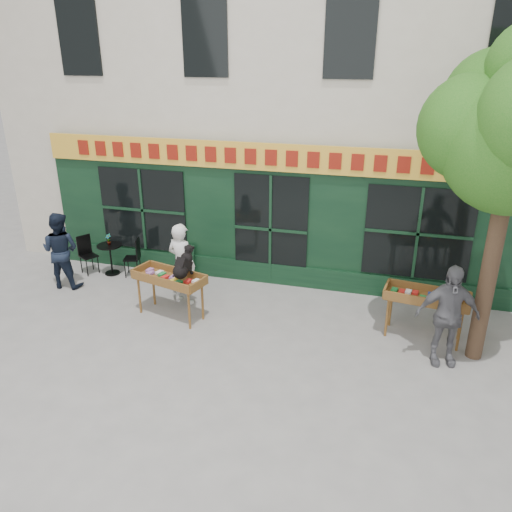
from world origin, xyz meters
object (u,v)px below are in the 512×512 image
Objects in this scene: man_right at (447,315)px; book_cart_right at (426,299)px; dog at (183,261)px; bistro_table at (110,253)px; man_left at (61,250)px; woman at (182,264)px; book_cart_center at (169,280)px.

book_cart_right is at bearing 99.65° from man_right.
bistro_table is (-2.66, 1.62, -0.75)m from dog.
man_right is at bearing 168.59° from man_left.
man_right is 2.44× the size of bistro_table.
woman is 0.98× the size of man_right.
woman reaches higher than book_cart_center.
dog reaches higher than book_cart_center.
book_cart_center is at bearing -34.24° from bistro_table.
woman is 5.37m from man_right.
dog is 3.46m from man_left.
man_left is at bearing 161.54° from man_right.
dog reaches higher than bistro_table.
book_cart_right is 2.07× the size of bistro_table.
bistro_table is (-7.61, 1.82, -0.38)m from man_right.
dog is at bearing -31.38° from bistro_table.
book_cart_right is at bearing -8.31° from bistro_table.
man_right is 8.36m from man_left.
book_cart_center is 0.87× the size of man_right.
book_cart_center is 1.02× the size of book_cart_right.
woman reaches higher than bistro_table.
book_cart_right is 7.39m from bistro_table.
book_cart_right is at bearing 20.83° from book_cart_center.
book_cart_center is at bearing 162.29° from man_left.
man_left is (-8.31, 0.92, -0.03)m from man_right.
man_left reaches higher than dog.
bistro_table is at bearing 160.82° from book_cart_center.
dog reaches higher than book_cart_right.
woman reaches higher than man_left.
book_cart_center is at bearing -166.37° from book_cart_right.
book_cart_right reaches higher than bistro_table.
bistro_table is at bearing 154.41° from man_right.
bistro_table is (-7.31, 1.07, -0.28)m from book_cart_right.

